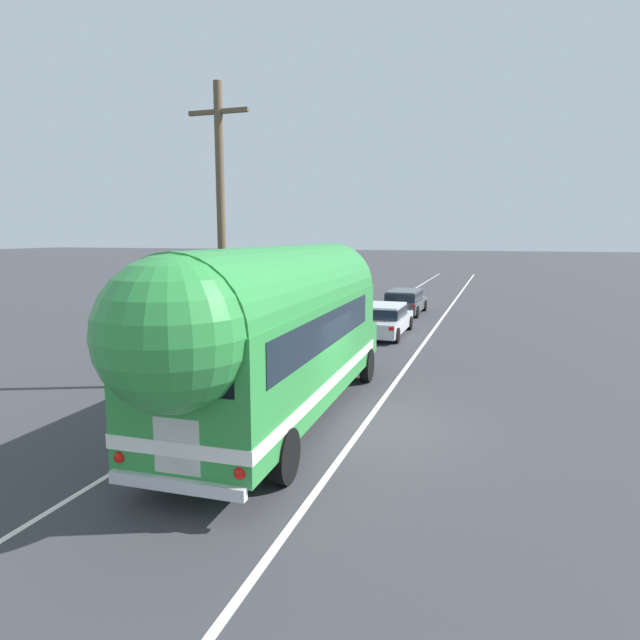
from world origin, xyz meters
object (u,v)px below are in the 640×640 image
object	(u,v)px
painted_bus	(275,328)
car_lead	(384,318)
utility_pole	(222,233)
car_second	(405,300)

from	to	relation	value
painted_bus	car_lead	size ratio (longest dim) A/B	2.42
utility_pole	car_second	bearing A→B (deg)	81.05
painted_bus	car_second	xyz separation A→B (m)	(-0.26, 19.15, -1.52)
painted_bus	car_lead	bearing A→B (deg)	90.30
car_lead	car_second	xyz separation A→B (m)	(-0.20, 6.78, 0.03)
car_lead	utility_pole	bearing A→B (deg)	-106.22
painted_bus	car_second	size ratio (longest dim) A/B	2.68
utility_pole	car_lead	bearing A→B (deg)	73.78
painted_bus	car_second	bearing A→B (deg)	90.78
utility_pole	car_lead	size ratio (longest dim) A/B	1.76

